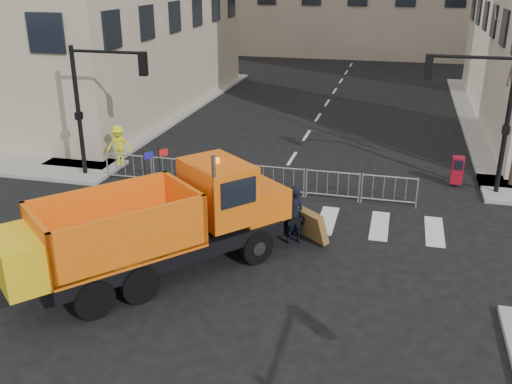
% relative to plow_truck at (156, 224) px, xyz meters
% --- Properties ---
extents(ground, '(120.00, 120.00, 0.00)m').
position_rel_plow_truck_xyz_m(ground, '(1.66, -0.55, -1.61)').
color(ground, black).
rests_on(ground, ground).
extents(sidewalk_back, '(64.00, 5.00, 0.15)m').
position_rel_plow_truck_xyz_m(sidewalk_back, '(1.66, 7.95, -1.53)').
color(sidewalk_back, gray).
rests_on(sidewalk_back, ground).
extents(traffic_light_left, '(0.18, 0.18, 5.40)m').
position_rel_plow_truck_xyz_m(traffic_light_left, '(-6.34, 6.95, 1.09)').
color(traffic_light_left, black).
rests_on(traffic_light_left, ground).
extents(traffic_light_right, '(0.18, 0.18, 5.40)m').
position_rel_plow_truck_xyz_m(traffic_light_right, '(10.16, 8.95, 1.09)').
color(traffic_light_right, black).
rests_on(traffic_light_right, ground).
extents(crowd_barriers, '(12.60, 0.60, 1.10)m').
position_rel_plow_truck_xyz_m(crowd_barriers, '(0.91, 7.05, -1.06)').
color(crowd_barriers, '#9EA0A5').
rests_on(crowd_barriers, ground).
extents(plow_truck, '(7.94, 8.69, 3.62)m').
position_rel_plow_truck_xyz_m(plow_truck, '(0.00, 0.00, 0.00)').
color(plow_truck, black).
rests_on(plow_truck, ground).
extents(cop_a, '(0.84, 0.74, 1.94)m').
position_rel_plow_truck_xyz_m(cop_a, '(3.32, 2.98, -0.64)').
color(cop_a, black).
rests_on(cop_a, ground).
extents(cop_b, '(1.06, 0.94, 1.81)m').
position_rel_plow_truck_xyz_m(cop_b, '(1.89, 2.49, -0.70)').
color(cop_b, black).
rests_on(cop_b, ground).
extents(cop_c, '(0.75, 1.15, 1.82)m').
position_rel_plow_truck_xyz_m(cop_c, '(2.08, 3.99, -0.70)').
color(cop_c, black).
rests_on(cop_c, ground).
extents(worker, '(1.22, 0.82, 1.74)m').
position_rel_plow_truck_xyz_m(worker, '(-5.43, 8.36, -0.59)').
color(worker, yellow).
rests_on(worker, sidewalk_back).
extents(newspaper_box, '(0.46, 0.41, 1.10)m').
position_rel_plow_truck_xyz_m(newspaper_box, '(8.71, 9.52, -0.91)').
color(newspaper_box, maroon).
rests_on(newspaper_box, sidewalk_back).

